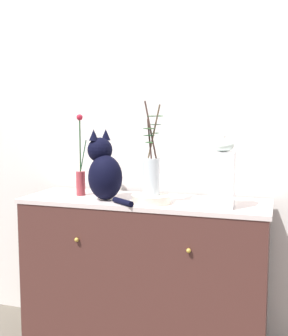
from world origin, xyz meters
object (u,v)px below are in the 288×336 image
Objects in this scene: cat_sitting at (104,170)px; jar_lidded_porcelain at (223,174)px; bowl_porcelain at (151,199)px; sideboard at (144,276)px; vase_glass_clear at (151,172)px; vase_slim_green at (81,176)px.

cat_sitting is 1.05× the size of jar_lidded_porcelain.
cat_sitting reaches higher than bowl_porcelain.
vase_glass_clear is at bearing -53.20° from sideboard.
jar_lidded_porcelain is at bearing 1.34° from bowl_porcelain.
vase_glass_clear is 1.33× the size of jar_lidded_porcelain.
bowl_porcelain is at bearing -12.42° from vase_slim_green.
vase_glass_clear is at bearing -47.10° from bowl_porcelain.
vase_slim_green is 0.86m from jar_lidded_porcelain.
bowl_porcelain is 0.42× the size of vase_glass_clear.
vase_glass_clear reaches higher than vase_slim_green.
vase_glass_clear reaches higher than cat_sitting.
vase_slim_green is at bearing 173.61° from jar_lidded_porcelain.
jar_lidded_porcelain is at bearing -11.12° from sideboard.
vase_glass_clear reaches higher than jar_lidded_porcelain.
bowl_porcelain is 0.15m from vase_glass_clear.
sideboard is 3.72× the size of jar_lidded_porcelain.
cat_sitting is 0.67m from jar_lidded_porcelain.
cat_sitting is 0.82× the size of vase_slim_green.
vase_glass_clear reaches higher than bowl_porcelain.
vase_glass_clear is (0.48, -0.11, 0.05)m from vase_slim_green.
sideboard is 0.64m from vase_glass_clear.
jar_lidded_porcelain is (0.38, 0.01, 0.00)m from vase_glass_clear.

